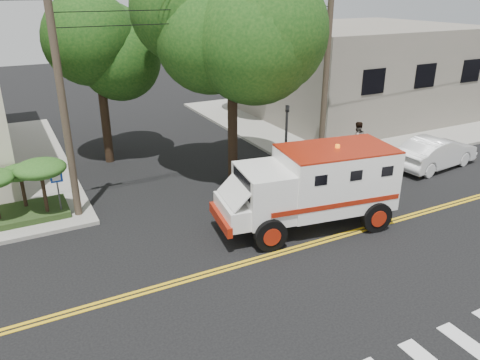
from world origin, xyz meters
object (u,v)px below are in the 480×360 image
parked_sedan (436,152)px  pedestrian_b (357,140)px  armored_truck (314,184)px  pedestrian_a (321,155)px

parked_sedan → pedestrian_b: pedestrian_b is taller
armored_truck → pedestrian_a: (3.54, 4.29, -0.81)m
parked_sedan → pedestrian_a: pedestrian_a is taller
parked_sedan → pedestrian_a: (-5.64, 2.00, 0.13)m
parked_sedan → pedestrian_b: size_ratio=2.48×
armored_truck → pedestrian_a: armored_truck is taller
armored_truck → parked_sedan: size_ratio=1.45×
armored_truck → pedestrian_b: (6.33, 4.97, -0.61)m
pedestrian_a → pedestrian_b: 2.87m
parked_sedan → pedestrian_a: 5.99m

